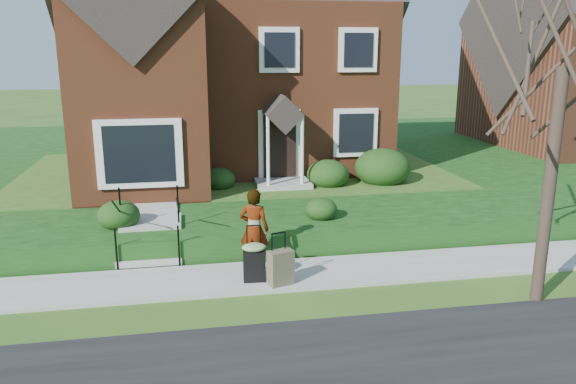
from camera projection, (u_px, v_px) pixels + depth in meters
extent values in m
plane|color=#2D5119|center=(270.00, 278.00, 11.70)|extent=(120.00, 120.00, 0.00)
cube|color=#9E9B93|center=(270.00, 276.00, 11.69)|extent=(60.00, 1.60, 0.08)
cube|color=#11340E|center=(328.00, 159.00, 22.71)|extent=(44.00, 20.00, 0.60)
cube|color=#9E9B93|center=(156.00, 195.00, 15.88)|extent=(1.20, 6.00, 0.06)
cube|color=brown|center=(229.00, 87.00, 20.42)|extent=(10.00, 8.00, 5.40)
cube|color=brown|center=(140.00, 99.00, 15.36)|extent=(3.60, 2.40, 5.40)
cube|color=white|center=(140.00, 153.00, 14.59)|extent=(2.20, 0.30, 1.80)
cube|color=black|center=(280.00, 149.00, 17.16)|extent=(1.00, 0.12, 2.10)
cube|color=black|center=(355.00, 133.00, 17.48)|extent=(1.40, 0.10, 1.50)
cube|color=#9E9B93|center=(149.00, 261.00, 12.19)|extent=(1.40, 0.30, 0.15)
cube|color=#9E9B93|center=(150.00, 250.00, 12.44)|extent=(1.40, 0.30, 0.15)
cube|color=#9E9B93|center=(150.00, 239.00, 12.69)|extent=(1.40, 0.30, 0.15)
cube|color=#9E9B93|center=(150.00, 229.00, 12.94)|extent=(1.40, 0.30, 0.15)
cube|color=#9E9B93|center=(152.00, 222.00, 13.46)|extent=(1.40, 0.80, 0.15)
cylinder|color=black|center=(116.00, 249.00, 11.84)|extent=(0.04, 0.04, 0.90)
cylinder|color=black|center=(120.00, 207.00, 12.84)|extent=(0.04, 0.04, 0.90)
cylinder|color=black|center=(179.00, 245.00, 12.06)|extent=(0.04, 0.04, 0.90)
cylinder|color=black|center=(178.00, 204.00, 13.06)|extent=(0.04, 0.04, 0.90)
ellipsoid|color=black|center=(99.00, 178.00, 15.89)|extent=(1.41, 1.41, 0.99)
ellipsoid|color=black|center=(218.00, 177.00, 16.65)|extent=(0.99, 0.99, 0.70)
ellipsoid|color=black|center=(328.00, 171.00, 16.93)|extent=(1.27, 1.27, 0.89)
ellipsoid|color=black|center=(382.00, 164.00, 17.27)|extent=(1.71, 1.71, 1.20)
ellipsoid|color=black|center=(118.00, 212.00, 13.06)|extent=(0.98, 0.98, 0.69)
ellipsoid|color=black|center=(321.00, 207.00, 13.73)|extent=(0.79, 0.79, 0.55)
imported|color=#999999|center=(254.00, 229.00, 11.79)|extent=(0.75, 0.64, 1.75)
cube|color=black|center=(254.00, 265.00, 11.28)|extent=(0.45, 0.26, 0.66)
cylinder|color=black|center=(254.00, 227.00, 11.07)|extent=(0.26, 0.04, 0.03)
cylinder|color=black|center=(247.00, 239.00, 11.11)|extent=(0.02, 0.02, 0.49)
cylinder|color=black|center=(260.00, 238.00, 11.16)|extent=(0.02, 0.02, 0.49)
cylinder|color=black|center=(247.00, 280.00, 11.32)|extent=(0.04, 0.06, 0.06)
cylinder|color=black|center=(262.00, 279.00, 11.38)|extent=(0.04, 0.06, 0.06)
ellipsoid|color=#799E5A|center=(254.00, 246.00, 11.18)|extent=(0.50, 0.42, 0.15)
cube|color=brown|center=(281.00, 268.00, 11.11)|extent=(0.55, 0.42, 0.71)
cylinder|color=black|center=(281.00, 234.00, 10.93)|extent=(0.29, 0.12, 0.03)
cylinder|color=black|center=(273.00, 243.00, 10.95)|extent=(0.02, 0.02, 0.34)
cylinder|color=black|center=(288.00, 242.00, 11.00)|extent=(0.02, 0.02, 0.34)
cylinder|color=black|center=(272.00, 283.00, 11.16)|extent=(0.06, 0.07, 0.06)
cylinder|color=black|center=(289.00, 282.00, 11.21)|extent=(0.06, 0.07, 0.06)
cylinder|color=#403227|center=(549.00, 189.00, 10.15)|extent=(0.23, 0.23, 4.34)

